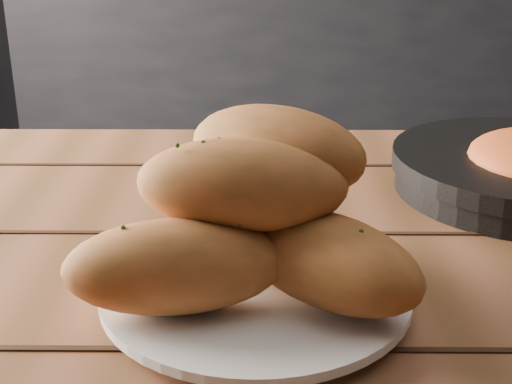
{
  "coord_description": "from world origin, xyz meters",
  "views": [
    {
      "loc": [
        -0.49,
        -1.16,
        1.05
      ],
      "look_at": [
        -0.5,
        -0.63,
        0.84
      ],
      "focal_mm": 50.0,
      "sensor_mm": 36.0,
      "label": 1
    }
  ],
  "objects": [
    {
      "name": "counter",
      "position": [
        0.0,
        1.7,
        0.45
      ],
      "size": [
        2.8,
        0.6,
        0.9
      ],
      "primitive_type": "cube",
      "color": "black",
      "rests_on": "ground"
    },
    {
      "name": "table",
      "position": [
        -0.38,
        -0.62,
        0.66
      ],
      "size": [
        1.65,
        0.91,
        0.75
      ],
      "color": "brown",
      "rests_on": "ground"
    },
    {
      "name": "plate",
      "position": [
        -0.5,
        -0.65,
        0.76
      ],
      "size": [
        0.25,
        0.25,
        0.02
      ],
      "color": "white",
      "rests_on": "table"
    },
    {
      "name": "bread_rolls",
      "position": [
        -0.5,
        -0.65,
        0.83
      ],
      "size": [
        0.29,
        0.25,
        0.14
      ],
      "color": "#C76937",
      "rests_on": "plate"
    }
  ]
}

